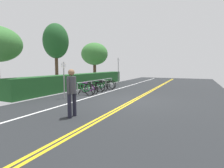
{
  "coord_description": "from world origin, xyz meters",
  "views": [
    {
      "loc": [
        -8.9,
        -2.92,
        1.81
      ],
      "look_at": [
        1.9,
        2.13,
        0.61
      ],
      "focal_mm": 28.87,
      "sensor_mm": 36.0,
      "label": 1
    }
  ],
  "objects_px": {
    "bike_rack": "(97,83)",
    "bicycle_0": "(83,89)",
    "bicycle_5": "(107,84)",
    "tree_mid": "(56,41)",
    "pedestrian": "(72,90)",
    "sign_post_far": "(118,70)",
    "bicycle_4": "(105,85)",
    "bicycle_2": "(93,87)",
    "tree_far_right": "(95,54)",
    "bicycle_3": "(99,86)",
    "sign_post_near": "(64,76)",
    "bicycle_1": "(89,88)"
  },
  "relations": [
    {
      "from": "bicycle_1",
      "to": "tree_mid",
      "type": "distance_m",
      "value": 5.82
    },
    {
      "from": "bike_rack",
      "to": "pedestrian",
      "type": "distance_m",
      "value": 6.65
    },
    {
      "from": "bicycle_2",
      "to": "bicycle_3",
      "type": "xyz_separation_m",
      "value": [
        0.75,
        -0.04,
        -0.01
      ]
    },
    {
      "from": "bicycle_2",
      "to": "bicycle_4",
      "type": "distance_m",
      "value": 1.47
    },
    {
      "from": "bicycle_0",
      "to": "bicycle_2",
      "type": "relative_size",
      "value": 1.0
    },
    {
      "from": "bicycle_3",
      "to": "bicycle_4",
      "type": "relative_size",
      "value": 1.0
    },
    {
      "from": "pedestrian",
      "to": "tree_mid",
      "type": "xyz_separation_m",
      "value": [
        6.74,
        6.75,
        2.86
      ]
    },
    {
      "from": "bicycle_1",
      "to": "bicycle_5",
      "type": "xyz_separation_m",
      "value": [
        3.01,
        0.17,
        -0.01
      ]
    },
    {
      "from": "bicycle_0",
      "to": "pedestrian",
      "type": "distance_m",
      "value": 4.96
    },
    {
      "from": "bicycle_0",
      "to": "bicycle_4",
      "type": "distance_m",
      "value": 2.97
    },
    {
      "from": "pedestrian",
      "to": "sign_post_far",
      "type": "bearing_deg",
      "value": 13.32
    },
    {
      "from": "bicycle_2",
      "to": "tree_far_right",
      "type": "xyz_separation_m",
      "value": [
        6.71,
        3.81,
        2.76
      ]
    },
    {
      "from": "bike_rack",
      "to": "bicycle_1",
      "type": "bearing_deg",
      "value": -178.17
    },
    {
      "from": "tree_mid",
      "to": "bicycle_0",
      "type": "bearing_deg",
      "value": -120.08
    },
    {
      "from": "bicycle_4",
      "to": "tree_mid",
      "type": "height_order",
      "value": "tree_mid"
    },
    {
      "from": "bicycle_4",
      "to": "pedestrian",
      "type": "bearing_deg",
      "value": -161.32
    },
    {
      "from": "tree_far_right",
      "to": "bicycle_0",
      "type": "bearing_deg",
      "value": -154.28
    },
    {
      "from": "bicycle_0",
      "to": "tree_mid",
      "type": "height_order",
      "value": "tree_mid"
    },
    {
      "from": "bicycle_1",
      "to": "tree_mid",
      "type": "xyz_separation_m",
      "value": [
        1.75,
        4.31,
        3.5
      ]
    },
    {
      "from": "bicycle_4",
      "to": "pedestrian",
      "type": "height_order",
      "value": "pedestrian"
    },
    {
      "from": "bicycle_3",
      "to": "tree_mid",
      "type": "distance_m",
      "value": 5.45
    },
    {
      "from": "bicycle_0",
      "to": "bicycle_3",
      "type": "relative_size",
      "value": 1.07
    },
    {
      "from": "bicycle_1",
      "to": "sign_post_near",
      "type": "xyz_separation_m",
      "value": [
        -2.23,
        0.21,
        0.9
      ]
    },
    {
      "from": "bicycle_3",
      "to": "pedestrian",
      "type": "bearing_deg",
      "value": -158.5
    },
    {
      "from": "bicycle_5",
      "to": "sign_post_near",
      "type": "distance_m",
      "value": 5.32
    },
    {
      "from": "sign_post_near",
      "to": "sign_post_far",
      "type": "xyz_separation_m",
      "value": [
        6.67,
        -0.41,
        0.26
      ]
    },
    {
      "from": "bicycle_3",
      "to": "bicycle_5",
      "type": "xyz_separation_m",
      "value": [
        1.48,
        0.04,
        -0.03
      ]
    },
    {
      "from": "pedestrian",
      "to": "tree_mid",
      "type": "relative_size",
      "value": 0.32
    },
    {
      "from": "bike_rack",
      "to": "pedestrian",
      "type": "relative_size",
      "value": 2.86
    },
    {
      "from": "bicycle_0",
      "to": "pedestrian",
      "type": "relative_size",
      "value": 1.07
    },
    {
      "from": "bicycle_0",
      "to": "bicycle_5",
      "type": "height_order",
      "value": "bicycle_0"
    },
    {
      "from": "bike_rack",
      "to": "sign_post_far",
      "type": "bearing_deg",
      "value": -4.28
    },
    {
      "from": "bike_rack",
      "to": "bicycle_4",
      "type": "distance_m",
      "value": 1.11
    },
    {
      "from": "bicycle_3",
      "to": "sign_post_far",
      "type": "distance_m",
      "value": 3.14
    },
    {
      "from": "bicycle_3",
      "to": "sign_post_near",
      "type": "xyz_separation_m",
      "value": [
        -3.77,
        0.08,
        0.88
      ]
    },
    {
      "from": "bicycle_5",
      "to": "sign_post_far",
      "type": "bearing_deg",
      "value": -14.79
    },
    {
      "from": "bicycle_2",
      "to": "tree_far_right",
      "type": "relative_size",
      "value": 0.42
    },
    {
      "from": "bicycle_1",
      "to": "bicycle_3",
      "type": "bearing_deg",
      "value": 4.8
    },
    {
      "from": "sign_post_near",
      "to": "tree_far_right",
      "type": "distance_m",
      "value": 10.59
    },
    {
      "from": "tree_far_right",
      "to": "bike_rack",
      "type": "bearing_deg",
      "value": -148.06
    },
    {
      "from": "pedestrian",
      "to": "sign_post_far",
      "type": "distance_m",
      "value": 9.71
    },
    {
      "from": "bike_rack",
      "to": "bicycle_2",
      "type": "xyz_separation_m",
      "value": [
        -0.38,
        0.13,
        -0.24
      ]
    },
    {
      "from": "tree_mid",
      "to": "tree_far_right",
      "type": "distance_m",
      "value": 5.78
    },
    {
      "from": "bike_rack",
      "to": "bicycle_0",
      "type": "distance_m",
      "value": 1.91
    },
    {
      "from": "bicycle_1",
      "to": "tree_far_right",
      "type": "bearing_deg",
      "value": 28.0
    },
    {
      "from": "bike_rack",
      "to": "bicycle_0",
      "type": "bearing_deg",
      "value": -179.58
    },
    {
      "from": "bicycle_4",
      "to": "sign_post_far",
      "type": "distance_m",
      "value": 2.49
    },
    {
      "from": "bicycle_5",
      "to": "tree_mid",
      "type": "height_order",
      "value": "tree_mid"
    },
    {
      "from": "bicycle_3",
      "to": "bicycle_4",
      "type": "bearing_deg",
      "value": -10.03
    },
    {
      "from": "bicycle_1",
      "to": "sign_post_far",
      "type": "xyz_separation_m",
      "value": [
        4.44,
        -0.21,
        1.16
      ]
    }
  ]
}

